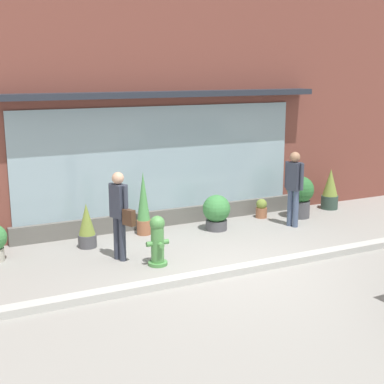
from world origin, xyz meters
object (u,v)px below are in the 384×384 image
object	(u,v)px
potted_plant_window_right	(330,190)
potted_plant_trailing_edge	(216,212)
pedestrian_with_handbag	(120,210)
potted_plant_window_center	(261,208)
pedestrian_passerby	(294,184)
potted_plant_window_left	(87,226)
potted_plant_low_front	(143,205)
potted_plant_by_entrance	(300,195)
fire_hydrant	(158,240)

from	to	relation	value
potted_plant_window_right	potted_plant_trailing_edge	size ratio (longest dim) A/B	1.30
pedestrian_with_handbag	potted_plant_window_center	xyz separation A→B (m)	(3.83, 1.31, -0.70)
pedestrian_passerby	potted_plant_trailing_edge	bearing A→B (deg)	52.08
pedestrian_passerby	potted_plant_trailing_edge	distance (m)	1.77
potted_plant_window_left	potted_plant_trailing_edge	xyz separation A→B (m)	(2.78, -0.06, -0.01)
potted_plant_trailing_edge	potted_plant_window_right	bearing A→B (deg)	6.23
potted_plant_low_front	potted_plant_trailing_edge	world-z (taller)	potted_plant_low_front
potted_plant_by_entrance	pedestrian_passerby	bearing A→B (deg)	-138.07
potted_plant_window_left	potted_plant_trailing_edge	size ratio (longest dim) A/B	1.14
fire_hydrant	potted_plant_by_entrance	bearing A→B (deg)	19.57
fire_hydrant	pedestrian_with_handbag	bearing A→B (deg)	133.18
pedestrian_with_handbag	pedestrian_passerby	world-z (taller)	pedestrian_passerby
potted_plant_trailing_edge	potted_plant_window_center	bearing A→B (deg)	15.94
pedestrian_with_handbag	potted_plant_window_center	world-z (taller)	pedestrian_with_handbag
potted_plant_window_left	potted_plant_by_entrance	bearing A→B (deg)	-0.29
potted_plant_by_entrance	pedestrian_with_handbag	bearing A→B (deg)	-168.47
fire_hydrant	potted_plant_window_right	size ratio (longest dim) A/B	0.90
potted_plant_low_front	potted_plant_window_right	world-z (taller)	potted_plant_low_front
potted_plant_by_entrance	potted_plant_window_right	bearing A→B (deg)	16.04
potted_plant_window_right	potted_plant_window_center	bearing A→B (deg)	179.04
pedestrian_with_handbag	potted_plant_window_right	xyz separation A→B (m)	(5.78, 1.28, -0.45)
pedestrian_with_handbag	potted_plant_low_front	distance (m)	1.61
fire_hydrant	pedestrian_passerby	bearing A→B (deg)	14.83
potted_plant_by_entrance	potted_plant_low_front	bearing A→B (deg)	174.82
potted_plant_window_center	potted_plant_by_entrance	xyz separation A→B (m)	(0.81, -0.36, 0.32)
potted_plant_low_front	potted_plant_by_entrance	size ratio (longest dim) A/B	1.37
fire_hydrant	potted_plant_trailing_edge	size ratio (longest dim) A/B	1.17
potted_plant_low_front	potted_plant_trailing_edge	size ratio (longest dim) A/B	1.74
potted_plant_by_entrance	potted_plant_window_left	bearing A→B (deg)	179.71
fire_hydrant	pedestrian_passerby	xyz separation A→B (m)	(3.55, 0.94, 0.50)
potted_plant_window_center	potted_plant_window_left	size ratio (longest dim) A/B	0.51
pedestrian_with_handbag	potted_plant_low_front	xyz separation A→B (m)	(0.93, 1.28, -0.29)
fire_hydrant	potted_plant_window_left	xyz separation A→B (m)	(-0.84, 1.50, -0.04)
pedestrian_with_handbag	potted_plant_window_center	size ratio (longest dim) A/B	3.63
pedestrian_passerby	potted_plant_by_entrance	world-z (taller)	pedestrian_passerby
fire_hydrant	potted_plant_trailing_edge	xyz separation A→B (m)	(1.94, 1.44, -0.05)
fire_hydrant	pedestrian_passerby	world-z (taller)	pedestrian_passerby
potted_plant_window_center	pedestrian_with_handbag	bearing A→B (deg)	-161.13
potted_plant_window_left	potted_plant_low_front	bearing A→B (deg)	13.70
potted_plant_trailing_edge	potted_plant_by_entrance	world-z (taller)	potted_plant_by_entrance
pedestrian_with_handbag	potted_plant_window_right	bearing A→B (deg)	79.53
potted_plant_window_center	potted_plant_trailing_edge	xyz separation A→B (m)	(-1.39, -0.40, 0.18)
pedestrian_with_handbag	potted_plant_window_left	distance (m)	1.15
potted_plant_window_center	fire_hydrant	bearing A→B (deg)	-151.18
potted_plant_window_center	potted_plant_trailing_edge	size ratio (longest dim) A/B	0.58
fire_hydrant	potted_plant_window_left	size ratio (longest dim) A/B	1.03
potted_plant_low_front	potted_plant_by_entrance	bearing A→B (deg)	-5.18
pedestrian_passerby	potted_plant_window_right	distance (m)	2.00
pedestrian_passerby	potted_plant_window_center	xyz separation A→B (m)	(-0.22, 0.90, -0.73)
fire_hydrant	potted_plant_window_right	xyz separation A→B (m)	(5.29, 1.80, 0.02)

